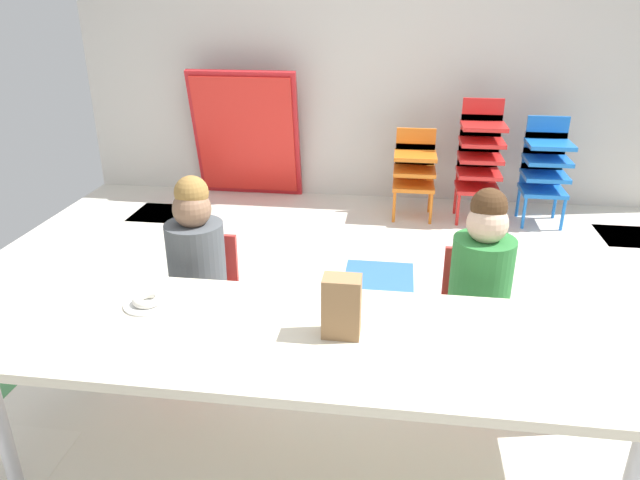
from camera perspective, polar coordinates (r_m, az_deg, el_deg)
ground_plane at (r=2.92m, az=4.87°, el=-11.53°), size 5.25×5.03×0.02m
back_wall at (r=4.92m, az=7.35°, el=19.51°), size 5.25×0.10×2.70m
craft_table at (r=2.06m, az=-1.22°, el=-10.19°), size 2.18×0.71×0.56m
seated_child_near_camera at (r=2.68m, az=-11.98°, el=-1.46°), size 0.32×0.32×0.92m
seated_child_middle_seat at (r=2.56m, az=15.52°, el=-3.03°), size 0.33×0.33×0.92m
kid_chair_orange_stack at (r=4.60m, az=9.24°, el=7.04°), size 0.32×0.30×0.68m
kid_chair_red_stack at (r=4.61m, az=15.39°, el=8.11°), size 0.32×0.30×0.92m
kid_chair_blue_stack at (r=4.72m, az=21.21°, el=6.93°), size 0.32×0.30×0.80m
folded_activity_table at (r=5.01m, az=-7.26°, el=10.15°), size 0.90×0.29×1.09m
paper_bag_brown at (r=1.98m, az=2.13°, el=-6.54°), size 0.13×0.09×0.22m
paper_plate_near_edge at (r=2.31m, az=-16.50°, el=-6.04°), size 0.18×0.18×0.01m
donut_powdered_on_plate at (r=2.30m, az=-16.55°, el=-5.62°), size 0.11×0.11×0.03m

